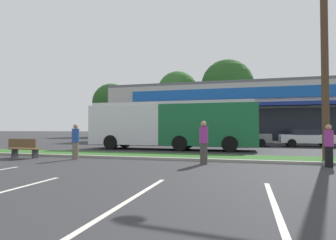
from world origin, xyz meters
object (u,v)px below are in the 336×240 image
at_px(car_2, 244,137).
at_px(pedestrian_far, 329,146).
at_px(bus_stop_bench, 24,148).
at_px(pedestrian_mid, 204,142).
at_px(utility_pole, 321,23).
at_px(pedestrian_by_pole, 75,141).
at_px(car_0, 307,138).
at_px(city_bus, 171,124).

xyz_separation_m(car_2, pedestrian_far, (3.23, -12.57, 0.04)).
bearing_deg(bus_stop_bench, pedestrian_mid, 179.94).
xyz_separation_m(utility_pole, pedestrian_far, (-0.17, -1.62, -5.23)).
distance_m(pedestrian_by_pole, pedestrian_far, 10.81).
distance_m(utility_pole, car_0, 12.36).
xyz_separation_m(city_bus, car_2, (4.76, 5.59, -0.99)).
distance_m(utility_pole, pedestrian_mid, 7.36).
bearing_deg(utility_pole, car_0, 82.49).
xyz_separation_m(city_bus, car_0, (9.63, 5.71, -1.04)).
distance_m(city_bus, pedestrian_by_pole, 7.74).
xyz_separation_m(utility_pole, car_2, (-3.40, 10.95, -5.27)).
height_order(car_0, pedestrian_by_pole, pedestrian_by_pole).
distance_m(bus_stop_bench, pedestrian_by_pole, 2.82).
xyz_separation_m(utility_pole, city_bus, (-8.17, 5.36, -4.28)).
relative_size(bus_stop_bench, pedestrian_mid, 0.91).
bearing_deg(utility_pole, pedestrian_by_pole, -170.70).
xyz_separation_m(bus_stop_bench, car_0, (15.23, 13.03, 0.22)).
bearing_deg(pedestrian_by_pole, city_bus, -18.01).
xyz_separation_m(pedestrian_by_pole, pedestrian_far, (10.81, 0.17, -0.03)).
bearing_deg(bus_stop_bench, car_2, -128.76).
height_order(bus_stop_bench, car_2, car_2).
height_order(pedestrian_mid, pedestrian_far, pedestrian_mid).
relative_size(pedestrian_mid, pedestrian_far, 1.10).
xyz_separation_m(bus_stop_bench, pedestrian_by_pole, (2.80, 0.17, 0.34)).
distance_m(city_bus, pedestrian_far, 10.66).
distance_m(utility_pole, pedestrian_by_pole, 12.28).
bearing_deg(pedestrian_mid, pedestrian_by_pole, -178.13).
xyz_separation_m(utility_pole, car_0, (1.46, 11.06, -5.32)).
bearing_deg(bus_stop_bench, car_0, -139.46).
xyz_separation_m(pedestrian_mid, pedestrian_far, (4.69, 0.35, -0.08)).
bearing_deg(bus_stop_bench, city_bus, -127.44).
bearing_deg(pedestrian_mid, car_0, 67.71).
bearing_deg(city_bus, pedestrian_mid, 114.04).
bearing_deg(pedestrian_by_pole, bus_stop_bench, 96.92).
height_order(car_2, pedestrian_far, pedestrian_far).
bearing_deg(car_0, car_2, -178.63).
xyz_separation_m(city_bus, pedestrian_far, (8.00, -6.98, -0.95)).
distance_m(bus_stop_bench, pedestrian_far, 13.61).
height_order(utility_pole, pedestrian_far, utility_pole).
bearing_deg(pedestrian_far, bus_stop_bench, 119.07).
distance_m(utility_pole, car_2, 12.62).
distance_m(utility_pole, city_bus, 10.66).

